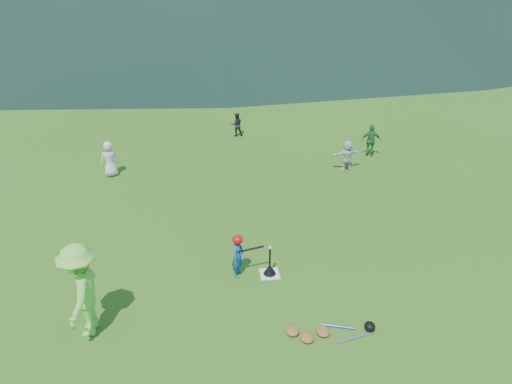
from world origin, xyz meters
TOP-DOWN VIEW (x-y plane):
  - ground at (0.00, 0.00)m, footprint 120.00×120.00m
  - home_plate at (0.00, 0.00)m, footprint 0.45×0.45m
  - baseball at (0.00, 0.00)m, footprint 0.08×0.08m
  - batter_child at (-0.73, 0.07)m, footprint 0.40×0.46m
  - adult_coach at (-3.86, -1.41)m, footprint 0.85×1.35m
  - fielder_a at (-4.37, 6.09)m, footprint 0.67×0.56m
  - fielder_b at (0.11, 9.30)m, footprint 0.48×0.38m
  - fielder_c at (4.67, 6.61)m, footprint 0.74×0.47m
  - fielder_d at (3.47, 5.52)m, footprint 1.02×0.45m
  - batting_tee at (0.00, 0.00)m, footprint 0.30×0.30m
  - batter_gear at (-0.71, 0.07)m, footprint 0.73×0.26m
  - equipment_pile at (0.75, -2.10)m, footprint 1.80×0.60m
  - outfield_fence at (0.00, 28.00)m, footprint 70.07×0.08m

SIDE VIEW (x-z plane):
  - ground at x=0.00m, z-range 0.00..0.00m
  - home_plate at x=0.00m, z-range 0.00..0.02m
  - equipment_pile at x=0.75m, z-range -0.03..0.16m
  - batting_tee at x=0.00m, z-range -0.21..0.47m
  - fielder_b at x=0.11m, z-range 0.00..0.94m
  - batter_child at x=-0.73m, z-range 0.00..1.05m
  - fielder_d at x=3.47m, z-range 0.00..1.06m
  - fielder_c at x=4.67m, z-range 0.00..1.18m
  - fielder_a at x=-4.37m, z-range 0.00..1.19m
  - outfield_fence at x=0.00m, z-range 0.03..1.36m
  - baseball at x=0.00m, z-range 0.70..0.78m
  - batter_gear at x=-0.71m, z-range 0.74..1.15m
  - adult_coach at x=-3.86m, z-range 0.00..2.00m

